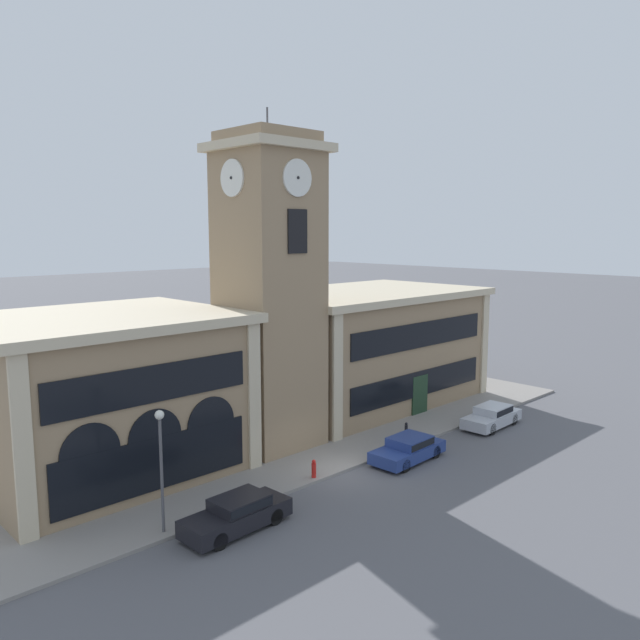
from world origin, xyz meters
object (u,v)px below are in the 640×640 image
(parked_car_near, at_px, (237,513))
(parked_car_mid, at_px, (408,448))
(street_lamp, at_px, (161,451))
(bollard, at_px, (406,432))
(fire_hydrant, at_px, (314,469))
(parked_car_far, at_px, (492,416))

(parked_car_near, relative_size, parked_car_mid, 1.04)
(street_lamp, height_order, bollard, street_lamp)
(parked_car_near, distance_m, street_lamp, 3.94)
(street_lamp, bearing_deg, bollard, 0.32)
(parked_car_near, distance_m, fire_hydrant, 5.77)
(street_lamp, bearing_deg, parked_car_mid, -7.04)
(street_lamp, height_order, fire_hydrant, street_lamp)
(parked_car_near, xyz_separation_m, street_lamp, (-2.34, 1.63, 2.71))
(parked_car_mid, xyz_separation_m, street_lamp, (-13.19, 1.63, 2.76))
(parked_car_far, bearing_deg, parked_car_mid, -2.31)
(street_lamp, distance_m, bollard, 15.42)
(bollard, bearing_deg, parked_car_far, -15.62)
(parked_car_near, bearing_deg, street_lamp, -37.17)
(parked_car_near, relative_size, street_lamp, 0.94)
(parked_car_far, distance_m, fire_hydrant, 13.47)
(parked_car_near, xyz_separation_m, bollard, (12.83, 1.71, -0.04))
(street_lamp, distance_m, fire_hydrant, 8.41)
(parked_car_mid, height_order, bollard, parked_car_mid)
(bollard, xyz_separation_m, fire_hydrant, (-7.26, -0.21, -0.10))
(bollard, bearing_deg, fire_hydrant, -178.34)
(parked_car_near, height_order, bollard, parked_car_near)
(bollard, bearing_deg, parked_car_mid, -139.21)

